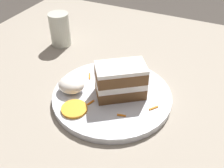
% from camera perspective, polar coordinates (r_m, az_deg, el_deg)
% --- Properties ---
extents(ground_plane, '(6.00, 6.00, 0.00)m').
position_cam_1_polar(ground_plane, '(0.68, 2.05, -5.72)').
color(ground_plane, '#38332D').
rests_on(ground_plane, ground).
extents(dining_table, '(1.24, 1.17, 0.02)m').
position_cam_1_polar(dining_table, '(0.67, 2.07, -5.04)').
color(dining_table, gray).
rests_on(dining_table, ground).
extents(plate, '(0.30, 0.30, 0.02)m').
position_cam_1_polar(plate, '(0.67, -0.00, -2.60)').
color(plate, silver).
rests_on(plate, dining_table).
extents(cake_slice, '(0.14, 0.13, 0.09)m').
position_cam_1_polar(cake_slice, '(0.64, 1.88, 0.77)').
color(cake_slice, brown).
rests_on(cake_slice, plate).
extents(cream_dollop, '(0.07, 0.06, 0.04)m').
position_cam_1_polar(cream_dollop, '(0.67, -8.85, -0.12)').
color(cream_dollop, white).
rests_on(cream_dollop, plate).
extents(orange_garnish, '(0.06, 0.06, 0.01)m').
position_cam_1_polar(orange_garnish, '(0.63, -8.21, -5.37)').
color(orange_garnish, orange).
rests_on(orange_garnish, plate).
extents(carrot_shreds_scatter, '(0.22, 0.14, 0.00)m').
position_cam_1_polar(carrot_shreds_scatter, '(0.67, -0.25, -2.09)').
color(carrot_shreds_scatter, orange).
rests_on(carrot_shreds_scatter, plate).
extents(drinking_glass, '(0.07, 0.07, 0.11)m').
position_cam_1_polar(drinking_glass, '(0.91, -11.23, 11.12)').
color(drinking_glass, beige).
rests_on(drinking_glass, dining_table).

